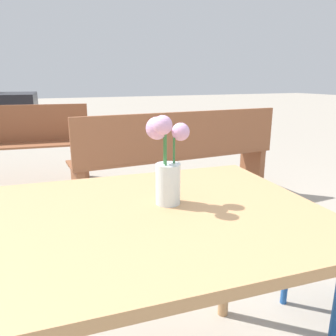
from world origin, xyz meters
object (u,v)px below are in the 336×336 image
(table_front, at_px, (157,241))
(bench_near, at_px, (179,153))
(flower_vase, at_px, (167,165))
(bench_far, at_px, (12,142))

(table_front, bearing_deg, bench_near, 62.95)
(flower_vase, bearing_deg, bench_near, 63.69)
(flower_vase, xyz_separation_m, bench_near, (0.85, 1.72, -0.39))
(table_front, xyz_separation_m, bench_near, (0.90, 1.76, -0.17))
(flower_vase, bearing_deg, bench_far, 100.73)
(table_front, xyz_separation_m, bench_far, (-0.51, 2.99, -0.18))
(bench_near, height_order, bench_far, same)
(bench_far, bearing_deg, bench_near, -41.11)
(flower_vase, distance_m, bench_far, 3.03)
(table_front, bearing_deg, bench_far, 99.63)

